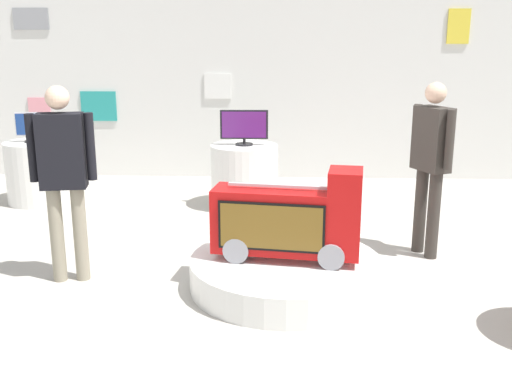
% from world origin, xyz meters
% --- Properties ---
extents(ground_plane, '(30.00, 30.00, 0.00)m').
position_xyz_m(ground_plane, '(0.00, 0.00, 0.00)').
color(ground_plane, '#B2ADA3').
extents(back_wall_display, '(11.97, 0.13, 3.02)m').
position_xyz_m(back_wall_display, '(-0.01, 4.30, 1.51)').
color(back_wall_display, silver).
rests_on(back_wall_display, ground).
extents(main_display_pedestal, '(1.66, 1.66, 0.26)m').
position_xyz_m(main_display_pedestal, '(0.33, 0.13, 0.13)').
color(main_display_pedestal, silver).
rests_on(main_display_pedestal, ground).
extents(novelty_firetruck_tv, '(1.28, 0.55, 0.80)m').
position_xyz_m(novelty_firetruck_tv, '(0.35, 0.12, 0.59)').
color(novelty_firetruck_tv, gray).
rests_on(novelty_firetruck_tv, main_display_pedestal).
extents(display_pedestal_left_rear, '(0.78, 0.78, 0.80)m').
position_xyz_m(display_pedestal_left_rear, '(-2.89, 2.73, 0.40)').
color(display_pedestal_left_rear, silver).
rests_on(display_pedestal_left_rear, ground).
extents(tv_on_left_rear, '(0.43, 0.23, 0.38)m').
position_xyz_m(tv_on_left_rear, '(-2.89, 2.73, 0.99)').
color(tv_on_left_rear, black).
rests_on(tv_on_left_rear, display_pedestal_left_rear).
extents(display_pedestal_center_rear, '(0.84, 0.84, 0.80)m').
position_xyz_m(display_pedestal_center_rear, '(-0.18, 2.61, 0.40)').
color(display_pedestal_center_rear, silver).
rests_on(display_pedestal_center_rear, ground).
extents(tv_on_center_rear, '(0.59, 0.22, 0.44)m').
position_xyz_m(tv_on_center_rear, '(-0.18, 2.61, 1.03)').
color(tv_on_center_rear, black).
rests_on(tv_on_center_rear, display_pedestal_center_rear).
extents(shopper_browsing_near_truck, '(0.34, 0.51, 1.70)m').
position_xyz_m(shopper_browsing_near_truck, '(1.72, 0.98, 1.00)').
color(shopper_browsing_near_truck, '#38332D').
rests_on(shopper_browsing_near_truck, ground).
extents(shopper_browsing_rear, '(0.55, 0.26, 1.72)m').
position_xyz_m(shopper_browsing_rear, '(-1.58, 0.20, 1.01)').
color(shopper_browsing_rear, gray).
rests_on(shopper_browsing_rear, ground).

